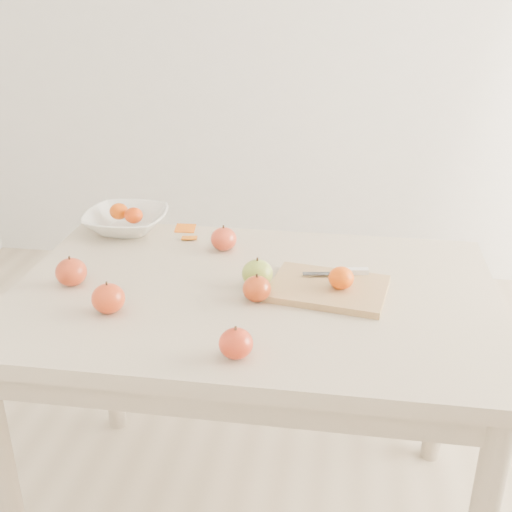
# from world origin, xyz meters

# --- Properties ---
(table) EXTENTS (1.20, 0.80, 0.75)m
(table) POSITION_xyz_m (0.00, 0.00, 0.65)
(table) COLOR beige
(table) RESTS_ON ground
(cutting_board) EXTENTS (0.31, 0.25, 0.02)m
(cutting_board) POSITION_xyz_m (0.18, 0.02, 0.76)
(cutting_board) COLOR #AD8056
(cutting_board) RESTS_ON table
(board_tangerine) EXTENTS (0.06, 0.06, 0.05)m
(board_tangerine) POSITION_xyz_m (0.21, 0.01, 0.80)
(board_tangerine) COLOR #E96108
(board_tangerine) RESTS_ON cutting_board
(fruit_bowl) EXTENTS (0.24, 0.24, 0.06)m
(fruit_bowl) POSITION_xyz_m (-0.44, 0.33, 0.78)
(fruit_bowl) COLOR white
(fruit_bowl) RESTS_ON table
(bowl_tangerine_near) EXTENTS (0.06, 0.06, 0.05)m
(bowl_tangerine_near) POSITION_xyz_m (-0.47, 0.34, 0.81)
(bowl_tangerine_near) COLOR #CB4607
(bowl_tangerine_near) RESTS_ON fruit_bowl
(bowl_tangerine_far) EXTENTS (0.05, 0.05, 0.05)m
(bowl_tangerine_far) POSITION_xyz_m (-0.41, 0.32, 0.81)
(bowl_tangerine_far) COLOR #CB3F07
(bowl_tangerine_far) RESTS_ON fruit_bowl
(orange_peel_a) EXTENTS (0.06, 0.05, 0.01)m
(orange_peel_a) POSITION_xyz_m (-0.27, 0.36, 0.75)
(orange_peel_a) COLOR orange
(orange_peel_a) RESTS_ON table
(orange_peel_b) EXTENTS (0.05, 0.04, 0.01)m
(orange_peel_b) POSITION_xyz_m (-0.24, 0.29, 0.75)
(orange_peel_b) COLOR orange
(orange_peel_b) RESTS_ON table
(paring_knife) EXTENTS (0.17, 0.06, 0.01)m
(paring_knife) POSITION_xyz_m (0.23, 0.09, 0.78)
(paring_knife) COLOR white
(paring_knife) RESTS_ON cutting_board
(apple_green) EXTENTS (0.08, 0.08, 0.07)m
(apple_green) POSITION_xyz_m (0.01, 0.02, 0.79)
(apple_green) COLOR olive
(apple_green) RESTS_ON table
(apple_red_c) EXTENTS (0.07, 0.07, 0.06)m
(apple_red_c) POSITION_xyz_m (0.01, -0.30, 0.78)
(apple_red_c) COLOR #9D0A08
(apple_red_c) RESTS_ON table
(apple_red_b) EXTENTS (0.08, 0.08, 0.07)m
(apple_red_b) POSITION_xyz_m (-0.45, -0.04, 0.79)
(apple_red_b) COLOR maroon
(apple_red_b) RESTS_ON table
(apple_red_a) EXTENTS (0.07, 0.07, 0.07)m
(apple_red_a) POSITION_xyz_m (-0.12, 0.23, 0.78)
(apple_red_a) COLOR #98070D
(apple_red_a) RESTS_ON table
(apple_red_e) EXTENTS (0.07, 0.07, 0.06)m
(apple_red_e) POSITION_xyz_m (0.02, -0.05, 0.78)
(apple_red_e) COLOR maroon
(apple_red_e) RESTS_ON table
(apple_red_d) EXTENTS (0.08, 0.08, 0.07)m
(apple_red_d) POSITION_xyz_m (-0.31, -0.16, 0.78)
(apple_red_d) COLOR #9C150E
(apple_red_d) RESTS_ON table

